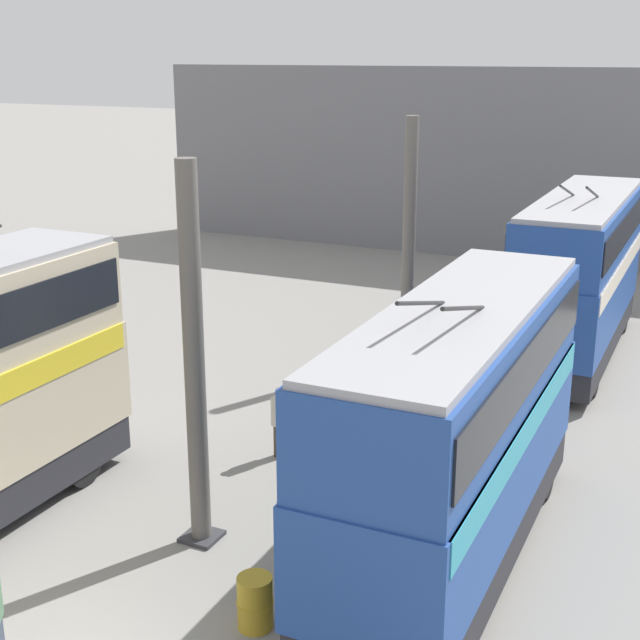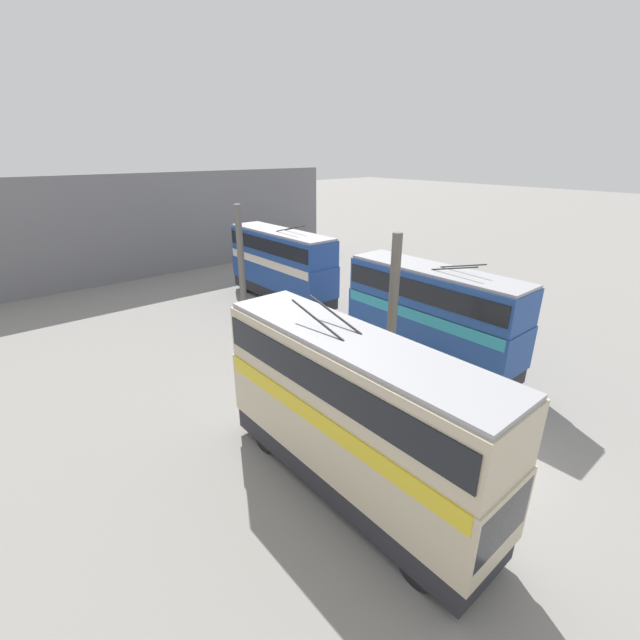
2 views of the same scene
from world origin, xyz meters
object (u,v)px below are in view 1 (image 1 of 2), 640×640
at_px(bus_left_far, 580,267).
at_px(person_aisle_midway, 281,419).
at_px(person_by_left_row, 315,506).
at_px(oil_drum, 255,602).
at_px(bus_left_near, 457,420).

bearing_deg(bus_left_far, person_aisle_midway, 154.26).
height_order(person_aisle_midway, person_by_left_row, person_aisle_midway).
distance_m(person_aisle_midway, oil_drum, 6.51).
height_order(bus_left_far, oil_drum, bus_left_far).
bearing_deg(bus_left_far, person_by_left_row, 169.76).
relative_size(bus_left_far, person_by_left_row, 5.52).
bearing_deg(oil_drum, bus_left_far, -8.16).
height_order(bus_left_near, person_aisle_midway, bus_left_near).
relative_size(bus_left_near, oil_drum, 10.02).
distance_m(person_by_left_row, oil_drum, 2.63).
distance_m(bus_left_near, person_by_left_row, 3.20).
xyz_separation_m(person_aisle_midway, oil_drum, (-5.94, -2.61, -0.46)).
bearing_deg(person_by_left_row, bus_left_near, -48.38).
bearing_deg(person_aisle_midway, oil_drum, -56.16).
relative_size(bus_left_near, person_by_left_row, 5.36).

